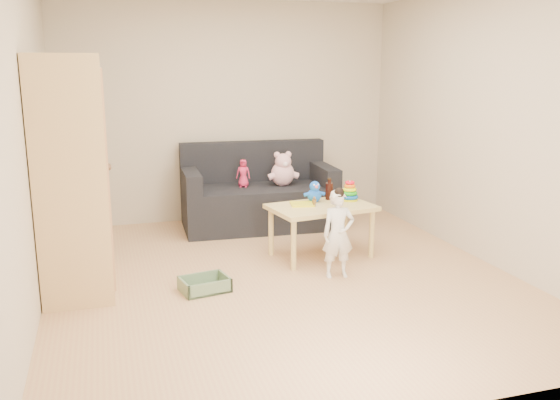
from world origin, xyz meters
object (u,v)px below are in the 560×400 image
object	(u,v)px
wardrobe	(73,175)
play_table	(321,231)
sofa	(259,206)
toddler	(338,235)

from	to	relation	value
wardrobe	play_table	distance (m)	2.37
sofa	toddler	distance (m)	1.85
wardrobe	sofa	xyz separation A→B (m)	(1.95, 1.41, -0.72)
sofa	play_table	size ratio (longest dim) A/B	1.76
wardrobe	play_table	size ratio (longest dim) A/B	1.97
wardrobe	sofa	bearing A→B (deg)	35.77
play_table	wardrobe	bearing A→B (deg)	-175.71
wardrobe	toddler	size ratio (longest dim) A/B	2.52
toddler	play_table	bearing A→B (deg)	89.93
toddler	wardrobe	bearing A→B (deg)	175.19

